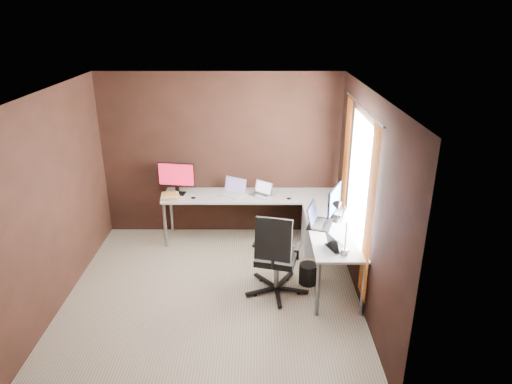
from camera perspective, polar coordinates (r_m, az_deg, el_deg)
room at (r=5.29m, az=-2.08°, el=-0.78°), size 3.60×3.60×2.50m
desk at (r=6.43m, az=2.78°, el=-2.35°), size 2.65×2.25×0.73m
drawer_pedestal at (r=6.74m, az=7.68°, el=-4.88°), size 0.42×0.50×0.60m
monitor_left at (r=6.88m, az=-9.93°, el=1.91°), size 0.56×0.19×0.48m
monitor_right at (r=6.03m, az=9.77°, el=-1.08°), size 0.25×0.53×0.46m
laptop_white at (r=6.84m, az=-2.84°, el=0.14°), size 0.44×0.40×0.24m
laptop_silver at (r=6.80m, az=0.72°, el=-0.02°), size 0.37×0.35×0.20m
laptop_black_big at (r=5.94m, az=7.67°, el=-3.51°), size 0.40×0.48×0.27m
laptop_black_small at (r=5.40m, az=9.87°, el=-6.59°), size 0.27×0.31×0.18m
book_stack at (r=6.79m, az=-10.71°, el=-0.52°), size 0.27×0.22×0.08m
mouse_left at (r=6.74m, az=-7.84°, el=-0.73°), size 0.08×0.05×0.03m
mouse_corner at (r=6.67m, az=4.16°, el=-0.82°), size 0.08×0.05×0.03m
desk_lamp at (r=5.19m, az=10.45°, el=-3.59°), size 0.19×0.23×0.62m
office_chair at (r=5.71m, az=2.50°, el=-9.73°), size 0.62×0.64×1.10m
wastebasket at (r=6.02m, az=6.51°, el=-10.13°), size 0.29×0.29×0.27m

